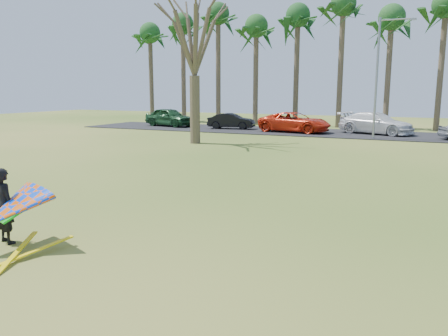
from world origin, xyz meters
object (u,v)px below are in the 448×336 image
at_px(car_1, 231,121).
at_px(car_3, 376,123).
at_px(kite_flyer, 9,210).
at_px(bare_tree_left, 194,30).
at_px(car_0, 169,117).
at_px(streetlight, 379,73).
at_px(car_2, 295,122).

xyz_separation_m(car_1, car_3, (11.72, 0.48, 0.15)).
xyz_separation_m(car_3, kite_flyer, (-4.39, -28.61, -0.02)).
xyz_separation_m(bare_tree_left, car_0, (-8.19, 10.16, -6.02)).
relative_size(car_1, kite_flyer, 1.67).
bearing_deg(car_0, streetlight, -87.27).
height_order(car_2, car_3, car_3).
bearing_deg(car_0, car_1, -78.75).
height_order(streetlight, car_0, streetlight).
bearing_deg(car_3, car_0, 111.21).
bearing_deg(kite_flyer, car_3, 81.28).
relative_size(streetlight, kite_flyer, 3.35).
relative_size(bare_tree_left, car_0, 1.98).
relative_size(car_1, car_3, 0.71).
xyz_separation_m(car_1, car_2, (5.74, -0.68, 0.12)).
relative_size(car_3, kite_flyer, 2.34).
distance_m(streetlight, car_0, 18.96).
distance_m(car_0, car_2, 12.04).
relative_size(bare_tree_left, streetlight, 1.21).
xyz_separation_m(car_0, car_1, (6.27, -0.14, -0.18)).
bearing_deg(streetlight, bare_tree_left, -145.43).
bearing_deg(car_2, car_0, 94.12).
relative_size(bare_tree_left, car_3, 1.74).
distance_m(streetlight, car_2, 7.67).
relative_size(bare_tree_left, car_1, 2.43).
height_order(bare_tree_left, kite_flyer, bare_tree_left).
bearing_deg(car_1, streetlight, -112.76).
xyz_separation_m(streetlight, car_0, (-18.35, 3.16, -3.57)).
xyz_separation_m(streetlight, car_3, (-0.36, 3.50, -3.59)).
height_order(bare_tree_left, car_0, bare_tree_left).
distance_m(car_1, car_2, 5.78).
bearing_deg(streetlight, car_1, 165.95).
height_order(car_1, kite_flyer, kite_flyer).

